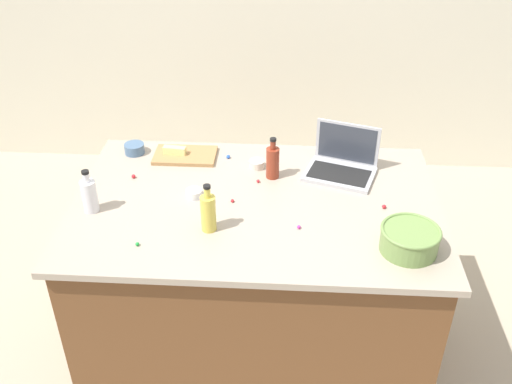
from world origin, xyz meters
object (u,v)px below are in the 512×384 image
mixing_bowl_large (410,239)px  ramekin_wide (257,164)px  laptop (342,164)px  ramekin_small (194,193)px  cutting_board (185,155)px  bottle_oil (208,212)px  bottle_vinegar (89,195)px  butter_stick_left (175,150)px  bottle_soy (273,162)px  ramekin_medium (134,149)px

mixing_bowl_large → ramekin_wide: 0.85m
laptop → ramekin_small: 0.70m
ramekin_small → laptop: bearing=20.7°
cutting_board → ramekin_wide: ramekin_wide is taller
cutting_board → bottle_oil: bearing=-71.5°
laptop → bottle_vinegar: (-1.07, -0.38, 0.03)m
laptop → bottle_oil: laptop is taller
laptop → butter_stick_left: 0.81m
ramekin_small → cutting_board: bearing=105.6°
mixing_bowl_large → butter_stick_left: bearing=147.2°
laptop → ramekin_wide: bearing=177.2°
butter_stick_left → bottle_vinegar: bearing=-119.8°
bottle_soy → cutting_board: (-0.43, 0.16, -0.07)m
bottle_soy → bottle_vinegar: bearing=-157.3°
cutting_board → ramekin_wide: (0.36, -0.08, 0.01)m
laptop → bottle_soy: (-0.32, -0.06, 0.03)m
mixing_bowl_large → ramekin_medium: bearing=150.9°
laptop → bottle_oil: size_ratio=1.72×
cutting_board → ramekin_small: (0.10, -0.34, 0.01)m
bottle_oil → ramekin_small: bottle_oil is taller
bottle_vinegar → cutting_board: size_ratio=0.65×
bottle_oil → cutting_board: bearing=108.5°
bottle_vinegar → mixing_bowl_large: bearing=-8.2°
cutting_board → ramekin_small: 0.36m
laptop → ramekin_wide: size_ratio=4.92×
ramekin_small → ramekin_wide: (0.26, 0.27, 0.00)m
butter_stick_left → cutting_board: bearing=0.0°
bottle_vinegar → ramekin_medium: (0.07, 0.50, -0.05)m
ramekin_medium → mixing_bowl_large: bearing=-29.1°
mixing_bowl_large → bottle_oil: 0.79m
bottle_oil → ramekin_medium: 0.75m
mixing_bowl_large → bottle_soy: 0.74m
bottle_vinegar → bottle_oil: bearing=-11.2°
laptop → ramekin_wide: (-0.40, 0.02, -0.03)m
bottle_soy → mixing_bowl_large: bearing=-42.9°
mixing_bowl_large → ramekin_wide: (-0.62, 0.58, -0.03)m
mixing_bowl_large → laptop: bearing=111.4°
bottle_soy → ramekin_medium: size_ratio=2.05×
bottle_oil → laptop: bearing=40.4°
ramekin_medium → cutting_board: bearing=-5.5°
butter_stick_left → mixing_bowl_large: bearing=-32.8°
mixing_bowl_large → ramekin_wide: mixing_bowl_large is taller
mixing_bowl_large → cutting_board: size_ratio=0.77×
mixing_bowl_large → bottle_soy: bottle_soy is taller
cutting_board → mixing_bowl_large: bearing=-34.1°
butter_stick_left → ramekin_medium: (-0.20, 0.02, -0.01)m
bottle_vinegar → bottle_oil: (0.51, -0.10, 0.01)m
laptop → ramekin_medium: 1.02m
mixing_bowl_large → butter_stick_left: 1.22m
laptop → ramekin_medium: size_ratio=3.71×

